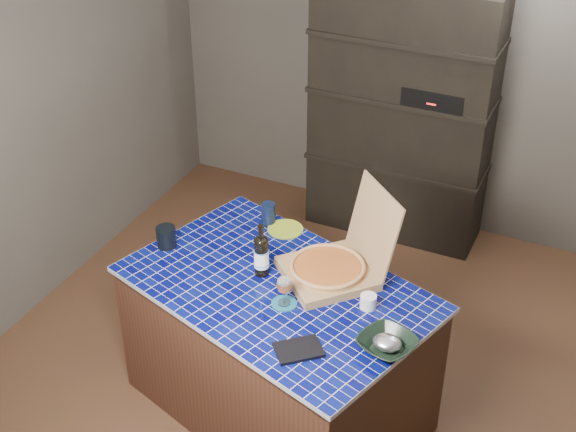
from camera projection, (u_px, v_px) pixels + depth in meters
The scene contains 14 objects.
room at pixel (310, 171), 4.01m from camera, with size 3.50×3.50×3.50m.
shelving_unit at pixel (402, 114), 5.36m from camera, with size 1.20×0.41×1.80m.
kitchen_island at pixel (278, 349), 4.15m from camera, with size 1.71×1.36×0.82m.
pizza_box at pixel (332, 266), 3.96m from camera, with size 0.64×0.64×0.45m.
mead_bottle at pixel (261, 255), 3.95m from camera, with size 0.08×0.08×0.29m.
teal_trivet at pixel (284, 303), 3.81m from camera, with size 0.12×0.12×0.01m, color #155772.
wine_glass at pixel (284, 285), 3.75m from camera, with size 0.07×0.07×0.16m.
tumbler at pixel (166, 237), 4.19m from camera, with size 0.10×0.10×0.11m, color black.
dvd_case at pixel (298, 350), 3.53m from camera, with size 0.14×0.20×0.02m, color black.
bowl at pixel (387, 344), 3.53m from camera, with size 0.25×0.25×0.06m, color black.
foil_contents at pixel (387, 343), 3.52m from camera, with size 0.13×0.11×0.06m, color silver.
white_jar at pixel (368, 301), 3.78m from camera, with size 0.08×0.08×0.07m, color white.
navy_cup at pixel (268, 213), 4.37m from camera, with size 0.08×0.08×0.12m, color black.
green_trivet at pixel (285, 229), 4.35m from camera, with size 0.19×0.19×0.01m, color #8EA222.
Camera 1 is at (1.38, -3.21, 3.24)m, focal length 50.00 mm.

